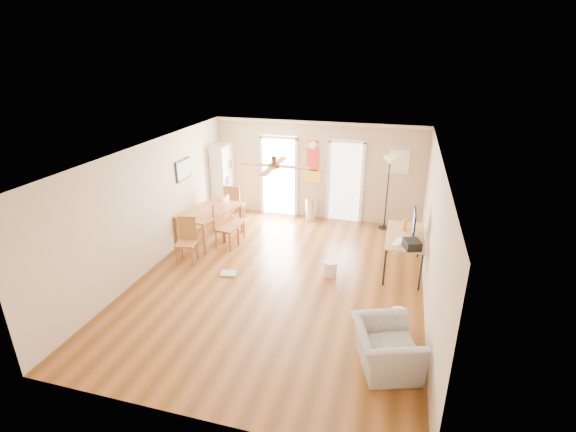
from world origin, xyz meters
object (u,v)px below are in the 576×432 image
(trash_can, at_px, (311,209))
(computer_desk, at_px, (403,253))
(printer, at_px, (412,244))
(wastebasket_b, at_px, (398,319))
(dining_chair_right_a, at_px, (233,220))
(torchiere_lamp, at_px, (387,194))
(bookshelf, at_px, (224,179))
(dining_table, at_px, (210,224))
(dining_chair_right_b, at_px, (227,226))
(armchair, at_px, (386,348))
(dining_chair_near, at_px, (186,241))
(dining_chair_far, at_px, (235,203))
(wastebasket_a, at_px, (330,269))

(trash_can, xyz_separation_m, computer_desk, (2.43, -2.18, 0.10))
(printer, bearing_deg, wastebasket_b, -115.18)
(dining_chair_right_a, distance_m, torchiere_lamp, 3.86)
(bookshelf, relative_size, trash_can, 3.16)
(dining_table, height_order, trash_can, dining_table)
(trash_can, distance_m, wastebasket_b, 4.84)
(bookshelf, bearing_deg, wastebasket_b, -58.24)
(dining_chair_right_b, xyz_separation_m, armchair, (3.75, -3.04, -0.20))
(dining_chair_near, xyz_separation_m, computer_desk, (4.48, 0.85, -0.09))
(dining_chair_near, bearing_deg, dining_chair_far, 77.12)
(dining_chair_right_b, xyz_separation_m, dining_chair_near, (-0.55, -0.91, -0.04))
(dining_chair_right_a, height_order, computer_desk, dining_chair_right_a)
(dining_chair_right_b, xyz_separation_m, wastebasket_a, (2.53, -0.66, -0.37))
(bookshelf, height_order, armchair, bookshelf)
(bookshelf, xyz_separation_m, torchiere_lamp, (4.38, 0.04, -0.02))
(trash_can, relative_size, armchair, 0.61)
(armchair, bearing_deg, trash_can, 4.76)
(printer, relative_size, wastebasket_a, 1.05)
(computer_desk, bearing_deg, dining_chair_near, -169.23)
(bookshelf, bearing_deg, wastebasket_a, -55.96)
(trash_can, bearing_deg, computer_desk, -41.92)
(computer_desk, height_order, wastebasket_a, computer_desk)
(dining_chair_right_b, distance_m, wastebasket_a, 2.64)
(trash_can, xyz_separation_m, armchair, (2.25, -5.16, 0.02))
(torchiere_lamp, height_order, computer_desk, torchiere_lamp)
(torchiere_lamp, bearing_deg, wastebasket_a, -108.48)
(dining_chair_near, xyz_separation_m, trash_can, (2.05, 3.03, -0.18))
(bookshelf, bearing_deg, printer, -46.25)
(dining_table, xyz_separation_m, computer_desk, (4.48, -0.34, 0.01))
(dining_chair_far, distance_m, trash_can, 2.02)
(dining_table, distance_m, armchair, 5.43)
(torchiere_lamp, distance_m, wastebasket_b, 4.24)
(bookshelf, height_order, printer, bookshelf)
(printer, bearing_deg, trash_can, 113.10)
(dining_chair_right_a, bearing_deg, dining_chair_far, 21.65)
(dining_chair_near, relative_size, wastebasket_a, 3.16)
(trash_can, bearing_deg, wastebasket_a, -69.74)
(dining_chair_right_b, distance_m, dining_chair_near, 1.06)
(bookshelf, xyz_separation_m, dining_chair_right_a, (0.94, -1.65, -0.43))
(bookshelf, distance_m, dining_chair_near, 3.00)
(bookshelf, relative_size, armchair, 1.93)
(dining_chair_far, distance_m, wastebasket_a, 3.65)
(torchiere_lamp, relative_size, wastebasket_b, 5.72)
(torchiere_lamp, bearing_deg, dining_chair_near, -143.28)
(wastebasket_b, bearing_deg, wastebasket_a, 134.70)
(dining_table, height_order, printer, printer)
(dining_chair_near, distance_m, computer_desk, 4.56)
(wastebasket_b, bearing_deg, trash_can, 119.95)
(bookshelf, distance_m, dining_chair_far, 0.89)
(dining_chair_right_a, bearing_deg, torchiere_lamp, -62.65)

